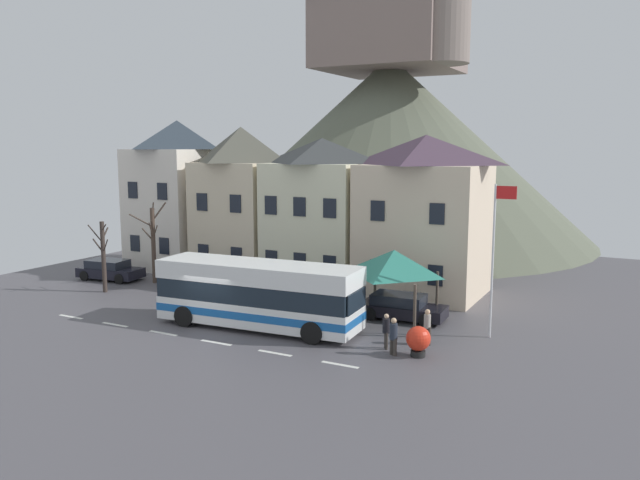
# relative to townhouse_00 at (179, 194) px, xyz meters

# --- Properties ---
(ground_plane) EXTENTS (40.00, 60.00, 0.07)m
(ground_plane) POSITION_rel_townhouse_00_xyz_m (11.49, -12.12, -5.14)
(ground_plane) COLOR #504D53
(townhouse_00) EXTENTS (5.09, 6.31, 10.21)m
(townhouse_00) POSITION_rel_townhouse_00_xyz_m (0.00, 0.00, 0.00)
(townhouse_00) COLOR silver
(townhouse_00) RESTS_ON ground_plane
(townhouse_01) EXTENTS (5.08, 5.06, 9.68)m
(townhouse_01) POSITION_rel_townhouse_00_xyz_m (5.75, -0.62, -0.26)
(townhouse_01) COLOR beige
(townhouse_01) RESTS_ON ground_plane
(townhouse_02) EXTENTS (5.83, 5.57, 8.95)m
(townhouse_02) POSITION_rel_townhouse_00_xyz_m (11.50, -0.37, -0.63)
(townhouse_02) COLOR beige
(townhouse_02) RESTS_ON ground_plane
(townhouse_03) EXTENTS (6.59, 5.96, 9.09)m
(townhouse_03) POSITION_rel_townhouse_00_xyz_m (17.99, -0.18, -0.56)
(townhouse_03) COLOR beige
(townhouse_03) RESTS_ON ground_plane
(hilltop_castle) EXTENTS (35.84, 35.84, 23.62)m
(hilltop_castle) POSITION_rel_townhouse_00_xyz_m (8.34, 18.70, 3.42)
(hilltop_castle) COLOR #5A5F4E
(hilltop_castle) RESTS_ON ground_plane
(transit_bus) EXTENTS (9.97, 3.28, 3.10)m
(transit_bus) POSITION_rel_townhouse_00_xyz_m (13.39, -10.42, -3.54)
(transit_bus) COLOR white
(transit_bus) RESTS_ON ground_plane
(bus_shelter) EXTENTS (3.60, 3.60, 3.59)m
(bus_shelter) POSITION_rel_townhouse_00_xyz_m (18.70, -6.75, -2.13)
(bus_shelter) COLOR #473D33
(bus_shelter) RESTS_ON ground_plane
(parked_car_00) EXTENTS (4.27, 2.30, 1.28)m
(parked_car_00) POSITION_rel_townhouse_00_xyz_m (-0.97, -5.79, -4.48)
(parked_car_00) COLOR black
(parked_car_00) RESTS_ON ground_plane
(parked_car_01) EXTENTS (4.00, 2.13, 1.31)m
(parked_car_01) POSITION_rel_townhouse_00_xyz_m (5.77, -5.13, -4.46)
(parked_car_01) COLOR navy
(parked_car_01) RESTS_ON ground_plane
(parked_car_02) EXTENTS (4.30, 2.05, 1.25)m
(parked_car_02) POSITION_rel_townhouse_00_xyz_m (18.80, -5.89, -4.49)
(parked_car_02) COLOR black
(parked_car_02) RESTS_ON ground_plane
(pedestrian_00) EXTENTS (0.32, 0.32, 1.52)m
(pedestrian_00) POSITION_rel_townhouse_00_xyz_m (19.86, -10.55, -4.22)
(pedestrian_00) COLOR #38332D
(pedestrian_00) RESTS_ON ground_plane
(pedestrian_01) EXTENTS (0.34, 0.33, 1.57)m
(pedestrian_01) POSITION_rel_townhouse_00_xyz_m (20.41, -11.14, -4.28)
(pedestrian_01) COLOR #38332D
(pedestrian_01) RESTS_ON ground_plane
(pedestrian_02) EXTENTS (0.37, 0.30, 1.57)m
(pedestrian_02) POSITION_rel_townhouse_00_xyz_m (21.21, -9.21, -4.29)
(pedestrian_02) COLOR #38332D
(pedestrian_02) RESTS_ON ground_plane
(public_bench) EXTENTS (1.48, 0.48, 0.87)m
(public_bench) POSITION_rel_townhouse_00_xyz_m (18.84, -4.81, -4.64)
(public_bench) COLOR #473828
(public_bench) RESTS_ON ground_plane
(flagpole) EXTENTS (0.95, 0.10, 6.85)m
(flagpole) POSITION_rel_townhouse_00_xyz_m (23.44, -6.88, -1.12)
(flagpole) COLOR silver
(flagpole) RESTS_ON ground_plane
(harbour_buoy) EXTENTS (1.01, 1.01, 1.26)m
(harbour_buoy) POSITION_rel_townhouse_00_xyz_m (21.37, -10.84, -4.40)
(harbour_buoy) COLOR black
(harbour_buoy) RESTS_ON ground_plane
(bare_tree_00) EXTENTS (1.96, 1.60, 5.06)m
(bare_tree_00) POSITION_rel_townhouse_00_xyz_m (2.21, -5.18, -2.54)
(bare_tree_00) COLOR #47382D
(bare_tree_00) RESTS_ON ground_plane
(bare_tree_01) EXTENTS (1.48, 1.18, 4.16)m
(bare_tree_01) POSITION_rel_townhouse_00_xyz_m (1.38, -8.46, -2.91)
(bare_tree_01) COLOR #382D28
(bare_tree_01) RESTS_ON ground_plane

